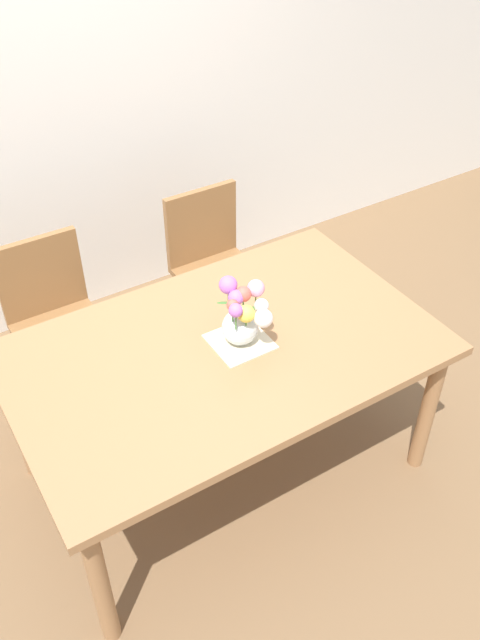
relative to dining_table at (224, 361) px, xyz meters
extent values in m
plane|color=brown|center=(0.00, 0.00, -0.69)|extent=(12.00, 12.00, 0.00)
cube|color=silver|center=(0.00, 1.60, 0.71)|extent=(7.00, 0.10, 2.80)
cube|color=#9E7047|center=(0.00, 0.00, 0.06)|extent=(1.74, 1.08, 0.04)
cylinder|color=#9E7047|center=(-0.79, -0.46, -0.32)|extent=(0.07, 0.07, 0.73)
cylinder|color=#9E7047|center=(0.79, -0.46, -0.32)|extent=(0.07, 0.07, 0.73)
cylinder|color=#9E7047|center=(-0.79, 0.46, -0.32)|extent=(0.07, 0.07, 0.73)
cylinder|color=#9E7047|center=(0.79, 0.46, -0.32)|extent=(0.07, 0.07, 0.73)
cube|color=olive|center=(-0.45, 0.80, -0.23)|extent=(0.42, 0.42, 0.04)
cylinder|color=olive|center=(-0.27, 0.62, -0.47)|extent=(0.04, 0.04, 0.44)
cylinder|color=olive|center=(-0.63, 0.62, -0.47)|extent=(0.04, 0.04, 0.44)
cylinder|color=olive|center=(-0.27, 0.98, -0.47)|extent=(0.04, 0.04, 0.44)
cylinder|color=olive|center=(-0.63, 0.98, -0.47)|extent=(0.04, 0.04, 0.44)
cube|color=olive|center=(-0.45, 0.99, 0.00)|extent=(0.42, 0.04, 0.42)
cube|color=olive|center=(0.45, 0.80, -0.23)|extent=(0.42, 0.42, 0.04)
cylinder|color=olive|center=(0.63, 0.62, -0.47)|extent=(0.04, 0.04, 0.44)
cylinder|color=olive|center=(0.27, 0.62, -0.47)|extent=(0.04, 0.04, 0.44)
cylinder|color=olive|center=(0.63, 0.98, -0.47)|extent=(0.04, 0.04, 0.44)
cylinder|color=olive|center=(0.27, 0.98, -0.47)|extent=(0.04, 0.04, 0.44)
cube|color=olive|center=(0.45, 0.99, 0.00)|extent=(0.42, 0.04, 0.42)
cube|color=beige|center=(0.07, -0.01, 0.09)|extent=(0.23, 0.23, 0.01)
sphere|color=silver|center=(0.07, -0.01, 0.16)|extent=(0.15, 0.15, 0.15)
sphere|color=#E55B4C|center=(0.10, 0.01, 0.30)|extent=(0.06, 0.06, 0.06)
cylinder|color=#478438|center=(0.10, 0.01, 0.26)|extent=(0.01, 0.01, 0.09)
sphere|color=#D12D66|center=(0.11, 0.06, 0.26)|extent=(0.06, 0.06, 0.06)
cylinder|color=#478438|center=(0.11, 0.06, 0.24)|extent=(0.01, 0.01, 0.05)
sphere|color=#EA9EBC|center=(0.16, 0.01, 0.31)|extent=(0.07, 0.07, 0.07)
cylinder|color=#478438|center=(0.16, 0.01, 0.26)|extent=(0.01, 0.01, 0.09)
sphere|color=#EFD14C|center=(0.07, -0.07, 0.27)|extent=(0.07, 0.07, 0.07)
cylinder|color=#478438|center=(0.07, -0.07, 0.25)|extent=(0.01, 0.01, 0.06)
sphere|color=#E55B4C|center=(0.03, -0.03, 0.30)|extent=(0.05, 0.05, 0.05)
cylinder|color=#478438|center=(0.03, -0.03, 0.26)|extent=(0.01, 0.01, 0.09)
sphere|color=white|center=(0.12, -0.11, 0.26)|extent=(0.08, 0.08, 0.08)
cylinder|color=#478438|center=(0.12, -0.11, 0.24)|extent=(0.01, 0.01, 0.04)
sphere|color=#B266C6|center=(0.07, 0.07, 0.33)|extent=(0.07, 0.07, 0.07)
cylinder|color=#478438|center=(0.07, 0.07, 0.27)|extent=(0.01, 0.01, 0.11)
sphere|color=#B266C6|center=(0.07, 0.01, 0.30)|extent=(0.06, 0.06, 0.06)
cylinder|color=#478438|center=(0.07, 0.01, 0.26)|extent=(0.01, 0.01, 0.08)
sphere|color=#B266C6|center=(0.02, -0.07, 0.31)|extent=(0.06, 0.06, 0.06)
cylinder|color=#478438|center=(0.02, -0.07, 0.26)|extent=(0.01, 0.01, 0.09)
sphere|color=white|center=(0.15, -0.05, 0.27)|extent=(0.06, 0.06, 0.06)
cylinder|color=#478438|center=(0.15, -0.05, 0.24)|extent=(0.01, 0.01, 0.05)
ellipsoid|color=#478438|center=(0.04, 0.06, 0.25)|extent=(0.05, 0.07, 0.03)
ellipsoid|color=#478438|center=(0.14, -0.01, 0.23)|extent=(0.07, 0.03, 0.02)
camera|label=1|loc=(-1.01, -1.76, 1.90)|focal=37.47mm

